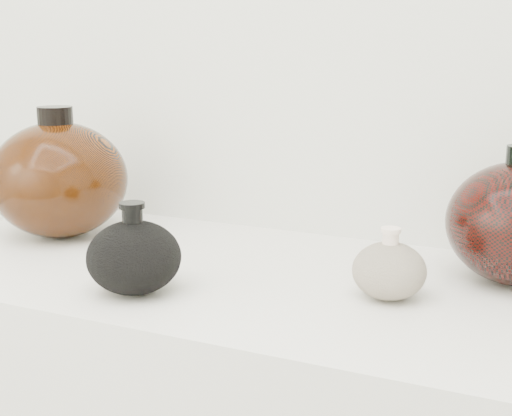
% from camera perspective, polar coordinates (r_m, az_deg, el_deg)
% --- Properties ---
extents(black_gourd_vase, '(0.15, 0.15, 0.13)m').
position_cam_1_polar(black_gourd_vase, '(0.97, -9.73, -3.85)').
color(black_gourd_vase, black).
rests_on(black_gourd_vase, display_counter).
extents(cream_gourd_vase, '(0.11, 0.11, 0.10)m').
position_cam_1_polar(cream_gourd_vase, '(0.96, 10.61, -4.91)').
color(cream_gourd_vase, beige).
rests_on(cream_gourd_vase, display_counter).
extents(left_round_pot, '(0.30, 0.30, 0.23)m').
position_cam_1_polar(left_round_pot, '(1.28, -15.48, 2.25)').
color(left_round_pot, black).
rests_on(left_round_pot, display_counter).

